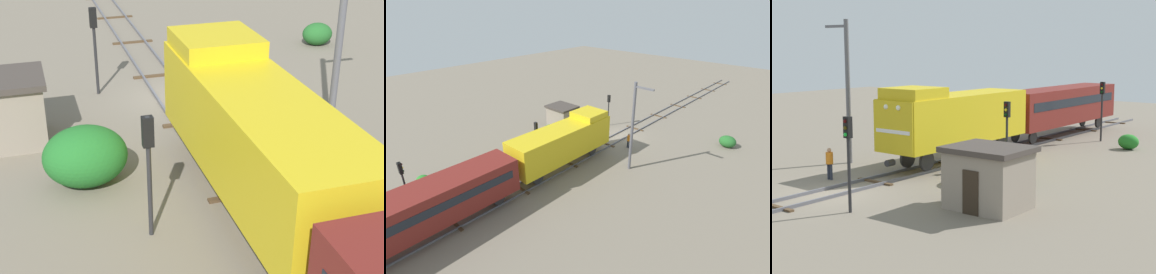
# 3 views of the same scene
# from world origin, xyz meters

# --- Properties ---
(ground_plane) EXTENTS (108.83, 108.83, 0.00)m
(ground_plane) POSITION_xyz_m (0.00, 0.00, 0.00)
(ground_plane) COLOR #756B5B
(railway_track) EXTENTS (2.40, 72.55, 0.16)m
(railway_track) POSITION_xyz_m (0.00, -0.00, 0.07)
(railway_track) COLOR #595960
(railway_track) RESTS_ON ground
(locomotive) EXTENTS (2.90, 11.60, 4.60)m
(locomotive) POSITION_xyz_m (0.00, 9.75, 2.77)
(locomotive) COLOR gold
(locomotive) RESTS_ON railway_track
(passenger_car_leading) EXTENTS (2.84, 14.00, 3.66)m
(passenger_car_leading) POSITION_xyz_m (0.00, 23.09, 2.52)
(passenger_car_leading) COLOR maroon
(passenger_car_leading) RESTS_ON railway_track
(traffic_signal_near) EXTENTS (0.32, 0.34, 4.11)m
(traffic_signal_near) POSITION_xyz_m (3.20, -1.54, 2.86)
(traffic_signal_near) COLOR #262628
(traffic_signal_near) RESTS_ON ground
(traffic_signal_mid) EXTENTS (0.32, 0.34, 3.87)m
(traffic_signal_mid) POSITION_xyz_m (3.40, 10.24, 2.70)
(traffic_signal_mid) COLOR #262628
(traffic_signal_mid) RESTS_ON ground
(traffic_signal_far) EXTENTS (0.32, 0.34, 4.41)m
(traffic_signal_far) POSITION_xyz_m (3.60, 22.73, 3.06)
(traffic_signal_far) COLOR #262628
(traffic_signal_far) RESTS_ON ground
(worker_near_track) EXTENTS (0.38, 0.38, 1.70)m
(worker_near_track) POSITION_xyz_m (-2.40, 2.06, 1.00)
(worker_near_track) COLOR #262B38
(worker_near_track) RESTS_ON ground
(catenary_mast) EXTENTS (1.94, 0.28, 8.57)m
(catenary_mast) POSITION_xyz_m (-5.06, 5.78, 4.54)
(catenary_mast) COLOR #595960
(catenary_mast) RESTS_ON ground
(relay_hut) EXTENTS (3.50, 2.90, 2.74)m
(relay_hut) POSITION_xyz_m (7.50, 2.57, 1.39)
(relay_hut) COLOR gray
(relay_hut) RESTS_ON ground
(bush_mid) EXTENTS (1.43, 1.17, 1.04)m
(bush_mid) POSITION_xyz_m (6.59, 20.59, 0.52)
(bush_mid) COLOR #247926
(bush_mid) RESTS_ON ground
(bush_far) EXTENTS (2.90, 2.37, 2.11)m
(bush_far) POSITION_xyz_m (4.83, 6.67, 1.05)
(bush_far) COLOR #206826
(bush_far) RESTS_ON ground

